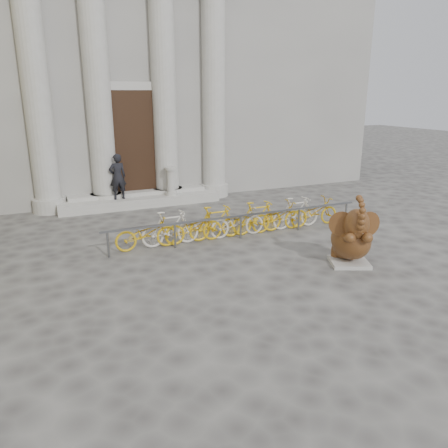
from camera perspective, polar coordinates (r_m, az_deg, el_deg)
name	(u,v)px	position (r m, az deg, el deg)	size (l,w,h in m)	color
ground	(256,316)	(8.57, 4.24, -11.84)	(80.00, 80.00, 0.00)	#474442
classical_building	(105,50)	(21.93, -15.33, 21.11)	(22.00, 10.70, 12.00)	gray
entrance_steps	(140,201)	(16.88, -10.86, 3.01)	(6.00, 1.20, 0.36)	#A8A59E
elephant_statue	(351,239)	(11.13, 16.31, -1.90)	(1.25, 1.45, 1.83)	#A8A59E
bike_rack	(237,220)	(12.89, 1.72, 0.53)	(8.00, 0.53, 1.00)	slate
pedestrian	(118,177)	(16.36, -13.72, 6.03)	(0.61, 0.40, 1.66)	black
balustrade_post	(171,182)	(16.73, -6.95, 5.44)	(0.44, 0.44, 1.08)	#A8A59E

